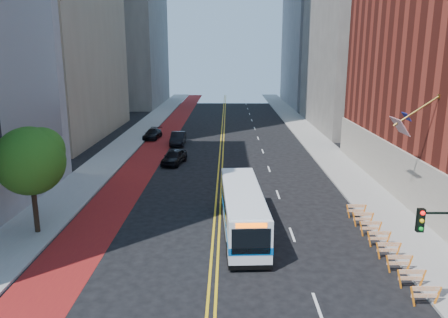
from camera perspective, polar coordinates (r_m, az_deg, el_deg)
ground at (r=22.58m, az=-1.45°, el=-15.87°), size 160.00×160.00×0.00m
sidewalk_left at (r=52.42m, az=-13.56°, el=1.11°), size 4.00×140.00×0.15m
sidewalk_right at (r=52.08m, az=13.00°, el=1.06°), size 4.00×140.00×0.15m
bus_lane_paint at (r=51.62m, az=-9.35°, el=1.04°), size 3.60×140.00×0.01m
center_line_inner at (r=50.87m, az=-0.52°, el=1.03°), size 0.14×140.00×0.01m
center_line_outer at (r=50.87m, az=-0.12°, el=1.03°), size 0.14×140.00×0.01m
lane_dashes at (r=58.84m, az=4.47°, el=2.73°), size 0.14×98.20×0.01m
construction_barriers at (r=26.83m, az=20.11°, el=-10.16°), size 1.42×10.91×1.00m
street_tree at (r=29.00m, az=-23.88°, el=0.09°), size 4.20×4.20×6.70m
traffic_signal at (r=19.76m, az=26.99°, el=-9.94°), size 2.21×0.34×5.07m
transit_bus at (r=27.78m, az=2.43°, el=-6.57°), size 2.84×10.73×2.92m
car_a at (r=45.12m, az=-6.53°, el=0.27°), size 2.66×4.65×1.49m
car_b at (r=54.66m, az=-6.02°, el=2.69°), size 1.71×4.81×1.58m
car_c at (r=58.90m, az=-9.32°, el=3.24°), size 2.28×4.65×1.30m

